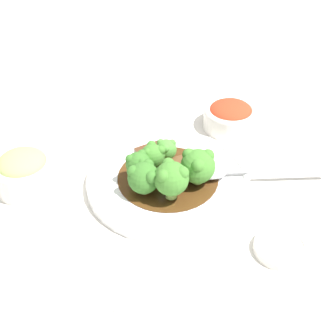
# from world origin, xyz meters

# --- Properties ---
(ground_plane) EXTENTS (4.00, 4.00, 0.00)m
(ground_plane) POSITION_xyz_m (0.00, 0.00, 0.00)
(ground_plane) COLOR silver
(main_plate) EXTENTS (0.26, 0.26, 0.02)m
(main_plate) POSITION_xyz_m (0.00, 0.00, 0.01)
(main_plate) COLOR white
(main_plate) RESTS_ON ground_plane
(beef_strip_0) EXTENTS (0.08, 0.08, 0.02)m
(beef_strip_0) POSITION_xyz_m (0.03, -0.02, 0.03)
(beef_strip_0) COLOR brown
(beef_strip_0) RESTS_ON main_plate
(beef_strip_1) EXTENTS (0.05, 0.06, 0.01)m
(beef_strip_1) POSITION_xyz_m (-0.01, -0.01, 0.03)
(beef_strip_1) COLOR #56331E
(beef_strip_1) RESTS_ON main_plate
(beef_strip_2) EXTENTS (0.06, 0.06, 0.02)m
(beef_strip_2) POSITION_xyz_m (0.03, 0.04, 0.03)
(beef_strip_2) COLOR #56331E
(beef_strip_2) RESTS_ON main_plate
(broccoli_floret_0) EXTENTS (0.04, 0.04, 0.05)m
(broccoli_floret_0) POSITION_xyz_m (-0.03, 0.04, 0.05)
(broccoli_floret_0) COLOR #8EB756
(broccoli_floret_0) RESTS_ON main_plate
(broccoli_floret_1) EXTENTS (0.05, 0.05, 0.06)m
(broccoli_floret_1) POSITION_xyz_m (-0.04, -0.03, 0.06)
(broccoli_floret_1) COLOR #7FA84C
(broccoli_floret_1) RESTS_ON main_plate
(broccoli_floret_2) EXTENTS (0.03, 0.03, 0.04)m
(broccoli_floret_2) POSITION_xyz_m (0.03, 0.02, 0.04)
(broccoli_floret_2) COLOR #8EB756
(broccoli_floret_2) RESTS_ON main_plate
(broccoli_floret_3) EXTENTS (0.05, 0.05, 0.05)m
(broccoli_floret_3) POSITION_xyz_m (-0.05, 0.02, 0.05)
(broccoli_floret_3) COLOR #7FA84C
(broccoli_floret_3) RESTS_ON main_plate
(broccoli_floret_4) EXTENTS (0.04, 0.04, 0.05)m
(broccoli_floret_4) POSITION_xyz_m (0.00, 0.03, 0.05)
(broccoli_floret_4) COLOR #8EB756
(broccoli_floret_4) RESTS_ON main_plate
(broccoli_floret_5) EXTENTS (0.05, 0.05, 0.06)m
(broccoli_floret_5) POSITION_xyz_m (0.01, -0.05, 0.05)
(broccoli_floret_5) COLOR #7FA84C
(broccoli_floret_5) RESTS_ON main_plate
(serving_spoon) EXTENTS (0.13, 0.21, 0.01)m
(serving_spoon) POSITION_xyz_m (0.04, -0.08, 0.03)
(serving_spoon) COLOR #B7B7BC
(serving_spoon) RESTS_ON main_plate
(side_bowl_kimchi) EXTENTS (0.10, 0.10, 0.05)m
(side_bowl_kimchi) POSITION_xyz_m (0.20, -0.04, 0.03)
(side_bowl_kimchi) COLOR white
(side_bowl_kimchi) RESTS_ON ground_plane
(side_bowl_appetizer) EXTENTS (0.10, 0.10, 0.06)m
(side_bowl_appetizer) POSITION_xyz_m (-0.10, 0.20, 0.03)
(side_bowl_appetizer) COLOR white
(side_bowl_appetizer) RESTS_ON ground_plane
(sauce_dish) EXTENTS (0.07, 0.07, 0.01)m
(sauce_dish) POSITION_xyz_m (-0.06, -0.20, 0.01)
(sauce_dish) COLOR white
(sauce_dish) RESTS_ON ground_plane
(paper_napkin) EXTENTS (0.10, 0.09, 0.01)m
(paper_napkin) POSITION_xyz_m (-0.20, -0.05, 0.00)
(paper_napkin) COLOR white
(paper_napkin) RESTS_ON ground_plane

